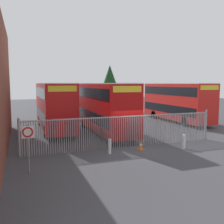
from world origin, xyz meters
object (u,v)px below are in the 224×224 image
Objects in this scene: bollard_center_front at (184,142)px; speed_limit_sign_post at (28,138)px; bollard_near_left at (110,146)px; traffic_cone_by_gate at (141,145)px; double_decker_bus_behind_fence_left at (103,105)px; double_decker_bus_near_gate at (176,101)px; double_decker_bus_behind_fence_right at (54,104)px.

bollard_center_front is 10.20m from speed_limit_sign_post.
speed_limit_sign_post is (-4.85, -1.83, 1.30)m from bollard_near_left.
speed_limit_sign_post is (-7.13, -2.09, 1.49)m from traffic_cone_by_gate.
bollard_center_front is 0.40× the size of speed_limit_sign_post.
double_decker_bus_behind_fence_left is 7.40m from bollard_near_left.
double_decker_bus_behind_fence_left reaches higher than speed_limit_sign_post.
double_decker_bus_behind_fence_left is at bearing 52.49° from speed_limit_sign_post.
double_decker_bus_near_gate is at bearing 35.84° from speed_limit_sign_post.
bollard_near_left is at bearing -173.66° from traffic_cone_by_gate.
traffic_cone_by_gate is (4.44, -9.46, -2.13)m from double_decker_bus_behind_fence_right.
double_decker_bus_behind_fence_right is 11.88m from speed_limit_sign_post.
traffic_cone_by_gate is (0.44, -6.64, -2.13)m from double_decker_bus_behind_fence_left.
bollard_center_front is (-6.58, -10.65, -1.95)m from double_decker_bus_near_gate.
double_decker_bus_behind_fence_right reaches higher than bollard_near_left.
double_decker_bus_near_gate is 15.67m from bollard_near_left.
double_decker_bus_behind_fence_left reaches higher than bollard_near_left.
speed_limit_sign_post is at bearing -103.15° from double_decker_bus_behind_fence_right.
double_decker_bus_behind_fence_right is 12.71m from bollard_center_front.
speed_limit_sign_post is (-16.61, -12.00, -0.65)m from double_decker_bus_near_gate.
double_decker_bus_near_gate is 13.92m from double_decker_bus_behind_fence_right.
double_decker_bus_near_gate reaches higher than speed_limit_sign_post.
double_decker_bus_behind_fence_right is at bearing 125.71° from bollard_center_front.
double_decker_bus_near_gate is at bearing 18.26° from double_decker_bus_behind_fence_left.
bollard_near_left is at bearing 20.70° from speed_limit_sign_post.
double_decker_bus_behind_fence_left is 8.32m from bollard_center_front.
double_decker_bus_behind_fence_right is 10.14m from bollard_near_left.
traffic_cone_by_gate is 0.25× the size of speed_limit_sign_post.
double_decker_bus_behind_fence_right is (-13.91, -0.45, 0.00)m from double_decker_bus_near_gate.
double_decker_bus_behind_fence_left and double_decker_bus_behind_fence_right have the same top height.
traffic_cone_by_gate is at bearing 165.74° from bollard_center_front.
double_decker_bus_behind_fence_left is at bearing -161.74° from double_decker_bus_near_gate.
traffic_cone_by_gate is at bearing 16.30° from speed_limit_sign_post.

